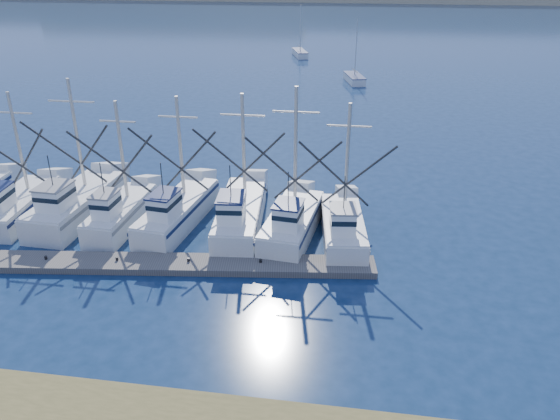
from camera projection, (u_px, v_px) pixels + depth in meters
The scene contains 5 objects.
ground at pixel (289, 346), 24.35m from camera, with size 500.00×500.00×0.00m, color #0D213C.
floating_dock at pixel (118, 263), 30.41m from camera, with size 28.69×1.91×0.38m, color #5B5551.
trawler_fleet at pixel (147, 212), 34.52m from camera, with size 28.28×8.93×8.99m.
sailboat_near at pixel (354, 79), 73.19m from camera, with size 3.19×5.90×8.10m.
sailboat_far at pixel (300, 53), 91.40m from camera, with size 3.44×6.44×8.10m.
Camera 1 is at (2.49, -19.24, 15.92)m, focal length 35.00 mm.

